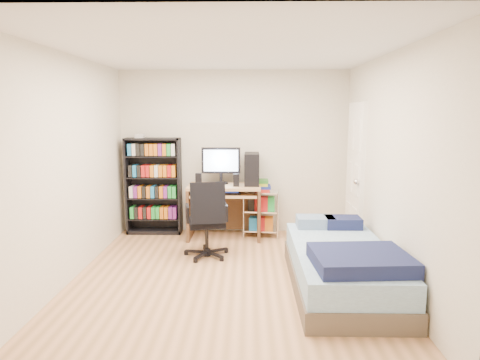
{
  "coord_description": "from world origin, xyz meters",
  "views": [
    {
      "loc": [
        0.23,
        -4.61,
        1.87
      ],
      "look_at": [
        0.13,
        0.4,
        1.07
      ],
      "focal_mm": 32.0,
      "sensor_mm": 36.0,
      "label": 1
    }
  ],
  "objects_px": {
    "media_shelf": "(154,185)",
    "bed": "(342,266)",
    "computer_desk": "(232,189)",
    "office_chair": "(207,233)"
  },
  "relations": [
    {
      "from": "media_shelf",
      "to": "bed",
      "type": "distance_m",
      "value": 3.26
    },
    {
      "from": "media_shelf",
      "to": "computer_desk",
      "type": "bearing_deg",
      "value": -8.11
    },
    {
      "from": "media_shelf",
      "to": "office_chair",
      "type": "xyz_separation_m",
      "value": [
        0.92,
        -1.11,
        -0.44
      ]
    },
    {
      "from": "media_shelf",
      "to": "office_chair",
      "type": "distance_m",
      "value": 1.51
    },
    {
      "from": "computer_desk",
      "to": "office_chair",
      "type": "distance_m",
      "value": 1.06
    },
    {
      "from": "media_shelf",
      "to": "bed",
      "type": "xyz_separation_m",
      "value": [
        2.45,
        -2.1,
        -0.5
      ]
    },
    {
      "from": "media_shelf",
      "to": "computer_desk",
      "type": "height_order",
      "value": "media_shelf"
    },
    {
      "from": "office_chair",
      "to": "bed",
      "type": "xyz_separation_m",
      "value": [
        1.53,
        -0.98,
        -0.07
      ]
    },
    {
      "from": "computer_desk",
      "to": "media_shelf",
      "type": "bearing_deg",
      "value": 171.89
    },
    {
      "from": "media_shelf",
      "to": "bed",
      "type": "relative_size",
      "value": 0.75
    }
  ]
}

